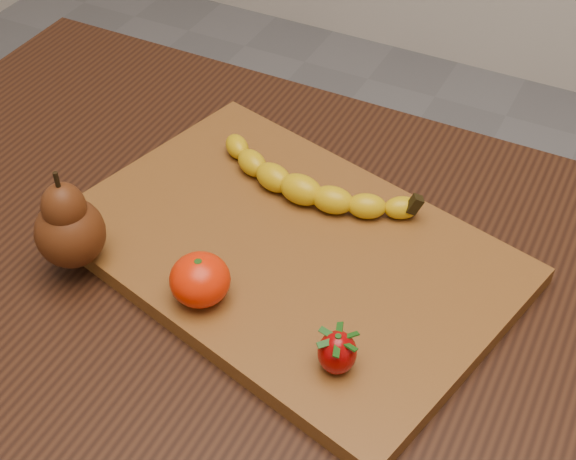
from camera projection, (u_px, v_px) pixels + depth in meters
The scene contains 6 objects.
table at pixel (236, 333), 0.89m from camera, with size 1.00×0.70×0.76m.
cutting_board at pixel (288, 251), 0.84m from camera, with size 0.45×0.30×0.02m, color brown.
banana at pixel (301, 189), 0.87m from camera, with size 0.21×0.05×0.03m, color #CFA709, non-canonical shape.
pear at pixel (66, 218), 0.78m from camera, with size 0.07×0.07×0.11m, color #4E220C, non-canonical shape.
mandarin at pixel (200, 280), 0.76m from camera, with size 0.06×0.06×0.05m, color red.
strawberry at pixel (337, 351), 0.70m from camera, with size 0.03×0.03×0.04m, color #920404, non-canonical shape.
Camera 1 is at (0.31, -0.48, 1.36)m, focal length 50.00 mm.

